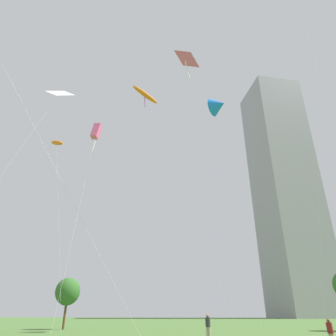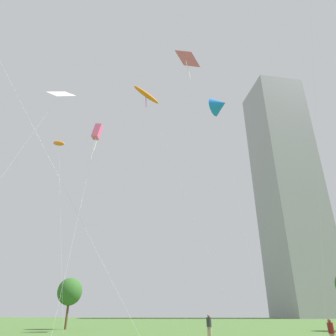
{
  "view_description": "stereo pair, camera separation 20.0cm",
  "coord_description": "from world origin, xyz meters",
  "px_view_note": "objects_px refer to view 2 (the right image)",
  "views": [
    {
      "loc": [
        0.19,
        -13.62,
        1.95
      ],
      "look_at": [
        -2.17,
        6.41,
        11.42
      ],
      "focal_mm": 33.04,
      "sensor_mm": 36.0,
      "label": 1
    },
    {
      "loc": [
        0.39,
        -13.59,
        1.95
      ],
      "look_at": [
        -2.17,
        6.41,
        11.42
      ],
      "focal_mm": 33.04,
      "sensor_mm": 36.0,
      "label": 2
    }
  ],
  "objects_px": {
    "kite_flying_0": "(59,143)",
    "kite_flying_3": "(219,105)",
    "distant_highrise_0": "(287,187)",
    "kite_flying_5": "(97,132)",
    "kite_flying_7": "(188,61)",
    "person_standing_0": "(209,324)",
    "kite_flying_6": "(146,95)",
    "person_standing_1": "(331,331)",
    "park_tree_0": "(70,292)",
    "kite_flying_4": "(61,94)"
  },
  "relations": [
    {
      "from": "kite_flying_3",
      "to": "kite_flying_5",
      "type": "relative_size",
      "value": 1.4
    },
    {
      "from": "person_standing_0",
      "to": "person_standing_1",
      "type": "relative_size",
      "value": 1.15
    },
    {
      "from": "person_standing_1",
      "to": "park_tree_0",
      "type": "distance_m",
      "value": 33.03
    },
    {
      "from": "park_tree_0",
      "to": "kite_flying_3",
      "type": "bearing_deg",
      "value": -10.97
    },
    {
      "from": "kite_flying_4",
      "to": "kite_flying_5",
      "type": "distance_m",
      "value": 6.27
    },
    {
      "from": "park_tree_0",
      "to": "distant_highrise_0",
      "type": "bearing_deg",
      "value": 59.54
    },
    {
      "from": "person_standing_1",
      "to": "distant_highrise_0",
      "type": "bearing_deg",
      "value": 95.39
    },
    {
      "from": "kite_flying_4",
      "to": "park_tree_0",
      "type": "relative_size",
      "value": 3.81
    },
    {
      "from": "kite_flying_0",
      "to": "kite_flying_3",
      "type": "height_order",
      "value": "kite_flying_3"
    },
    {
      "from": "kite_flying_0",
      "to": "kite_flying_5",
      "type": "xyz_separation_m",
      "value": [
        9.02,
        -7.76,
        -3.49
      ]
    },
    {
      "from": "kite_flying_3",
      "to": "distant_highrise_0",
      "type": "relative_size",
      "value": 0.29
    },
    {
      "from": "kite_flying_5",
      "to": "park_tree_0",
      "type": "relative_size",
      "value": 3.57
    },
    {
      "from": "kite_flying_0",
      "to": "kite_flying_6",
      "type": "height_order",
      "value": "kite_flying_6"
    },
    {
      "from": "kite_flying_6",
      "to": "person_standing_1",
      "type": "bearing_deg",
      "value": -41.99
    },
    {
      "from": "kite_flying_3",
      "to": "kite_flying_4",
      "type": "distance_m",
      "value": 23.55
    },
    {
      "from": "distant_highrise_0",
      "to": "kite_flying_5",
      "type": "bearing_deg",
      "value": -131.61
    },
    {
      "from": "kite_flying_0",
      "to": "distant_highrise_0",
      "type": "bearing_deg",
      "value": 59.68
    },
    {
      "from": "person_standing_0",
      "to": "kite_flying_4",
      "type": "relative_size",
      "value": 0.08
    },
    {
      "from": "kite_flying_0",
      "to": "kite_flying_3",
      "type": "xyz_separation_m",
      "value": [
        24.19,
        0.68,
        5.24
      ]
    },
    {
      "from": "kite_flying_0",
      "to": "park_tree_0",
      "type": "relative_size",
      "value": 4.16
    },
    {
      "from": "kite_flying_4",
      "to": "kite_flying_7",
      "type": "xyz_separation_m",
      "value": [
        13.19,
        4.6,
        7.38
      ]
    },
    {
      "from": "kite_flying_7",
      "to": "kite_flying_6",
      "type": "bearing_deg",
      "value": 130.63
    },
    {
      "from": "kite_flying_0",
      "to": "kite_flying_3",
      "type": "relative_size",
      "value": 0.83
    },
    {
      "from": "kite_flying_4",
      "to": "kite_flying_5",
      "type": "relative_size",
      "value": 1.07
    },
    {
      "from": "person_standing_0",
      "to": "kite_flying_6",
      "type": "bearing_deg",
      "value": 149.09
    },
    {
      "from": "person_standing_1",
      "to": "kite_flying_0",
      "type": "bearing_deg",
      "value": 172.73
    },
    {
      "from": "kite_flying_5",
      "to": "distant_highrise_0",
      "type": "relative_size",
      "value": 0.21
    },
    {
      "from": "kite_flying_0",
      "to": "person_standing_0",
      "type": "bearing_deg",
      "value": -22.78
    },
    {
      "from": "person_standing_1",
      "to": "kite_flying_6",
      "type": "height_order",
      "value": "kite_flying_6"
    },
    {
      "from": "person_standing_1",
      "to": "kite_flying_4",
      "type": "height_order",
      "value": "kite_flying_4"
    },
    {
      "from": "kite_flying_4",
      "to": "kite_flying_5",
      "type": "bearing_deg",
      "value": 70.11
    },
    {
      "from": "person_standing_0",
      "to": "person_standing_1",
      "type": "xyz_separation_m",
      "value": [
        7.64,
        -6.03,
        -0.14
      ]
    },
    {
      "from": "kite_flying_0",
      "to": "kite_flying_7",
      "type": "bearing_deg",
      "value": -23.93
    },
    {
      "from": "person_standing_0",
      "to": "kite_flying_0",
      "type": "distance_m",
      "value": 33.05
    },
    {
      "from": "kite_flying_0",
      "to": "kite_flying_7",
      "type": "relative_size",
      "value": 0.84
    },
    {
      "from": "kite_flying_0",
      "to": "kite_flying_7",
      "type": "distance_m",
      "value": 22.63
    },
    {
      "from": "person_standing_0",
      "to": "kite_flying_5",
      "type": "relative_size",
      "value": 0.08
    },
    {
      "from": "kite_flying_7",
      "to": "park_tree_0",
      "type": "height_order",
      "value": "kite_flying_7"
    },
    {
      "from": "distant_highrise_0",
      "to": "kite_flying_7",
      "type": "bearing_deg",
      "value": -126.43
    },
    {
      "from": "kite_flying_3",
      "to": "kite_flying_6",
      "type": "bearing_deg",
      "value": -170.94
    },
    {
      "from": "kite_flying_0",
      "to": "kite_flying_6",
      "type": "distance_m",
      "value": 15.04
    },
    {
      "from": "person_standing_1",
      "to": "kite_flying_3",
      "type": "distance_m",
      "value": 33.42
    },
    {
      "from": "person_standing_1",
      "to": "kite_flying_3",
      "type": "bearing_deg",
      "value": 126.41
    },
    {
      "from": "kite_flying_6",
      "to": "kite_flying_7",
      "type": "height_order",
      "value": "kite_flying_6"
    },
    {
      "from": "kite_flying_0",
      "to": "park_tree_0",
      "type": "xyz_separation_m",
      "value": [
        2.53,
        4.88,
        -20.38
      ]
    },
    {
      "from": "kite_flying_5",
      "to": "kite_flying_7",
      "type": "distance_m",
      "value": 14.16
    },
    {
      "from": "person_standing_1",
      "to": "park_tree_0",
      "type": "relative_size",
      "value": 0.26
    },
    {
      "from": "park_tree_0",
      "to": "kite_flying_7",
      "type": "bearing_deg",
      "value": -38.13
    },
    {
      "from": "kite_flying_4",
      "to": "kite_flying_5",
      "type": "height_order",
      "value": "kite_flying_4"
    },
    {
      "from": "kite_flying_5",
      "to": "kite_flying_7",
      "type": "height_order",
      "value": "kite_flying_7"
    }
  ]
}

